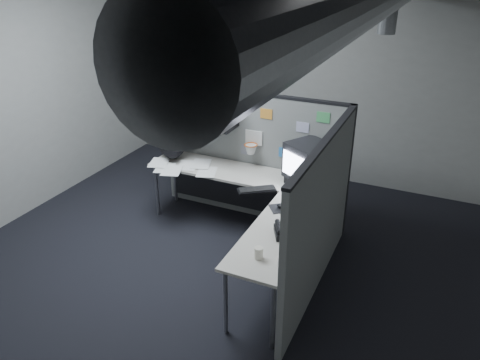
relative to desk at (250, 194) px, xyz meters
The scene contains 12 objects.
room 1.69m from the desk, 59.55° to the right, with size 5.62×5.62×3.22m.
partition_back 0.77m from the desk, 126.93° to the left, with size 2.44×0.42×1.63m.
partition_right 1.09m from the desk, 26.97° to the right, with size 0.07×2.23×1.63m.
desk is the anchor object (origin of this frame).
monitor 0.75m from the desk, 27.37° to the left, with size 0.59×0.59×0.49m.
keyboard 0.22m from the desk, 40.58° to the right, with size 0.43×0.37×0.04m.
mouse 0.64m from the desk, 34.55° to the right, with size 0.31×0.30×0.05m.
phone 1.10m from the desk, 48.83° to the right, with size 0.29×0.30×0.11m.
bottles 1.51m from the desk, 54.53° to the right, with size 0.12×0.17×0.08m.
cup 1.42m from the desk, 63.51° to the right, with size 0.08×0.08×0.11m, color silver.
papers 0.96m from the desk, behind, with size 0.96×0.70×0.02m.
backpack 1.29m from the desk, 166.52° to the left, with size 0.43×0.39×0.47m.
Camera 1 is at (2.01, -3.65, 3.09)m, focal length 35.00 mm.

